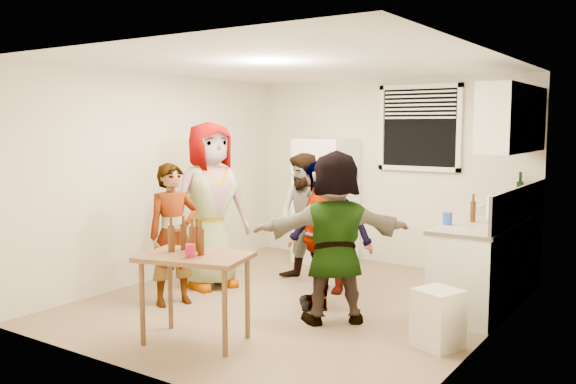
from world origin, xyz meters
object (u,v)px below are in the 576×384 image
Objects in this scene: guest_grey at (211,286)px; beer_bottle_counter at (473,222)px; trash_bin at (438,319)px; guest_back_right at (330,292)px; guest_back_left at (305,282)px; wine_bottle at (519,209)px; guest_black at (318,307)px; blue_cup at (447,225)px; guest_orange at (334,321)px; refrigerator at (326,201)px; guest_stripe at (175,304)px; kettle at (495,215)px; beer_bottle_table at (197,250)px; red_cup at (190,257)px; serving_table at (196,341)px.

beer_bottle_counter is at bearing -52.32° from guest_grey.
trash_bin is at bearing -77.63° from guest_grey.
guest_back_left is at bearing 143.43° from guest_back_right.
wine_bottle is 0.21× the size of guest_black.
beer_bottle_counter is 1.73× the size of blue_cup.
guest_back_right reaches higher than guest_orange.
guest_back_right is (0.85, -1.35, -0.85)m from refrigerator.
wine_bottle is 1.51× the size of beer_bottle_counter.
guest_black is 0.49m from guest_orange.
guest_stripe is at bearing -142.34° from guest_back_right.
wine_bottle reaches higher than kettle.
guest_grey is at bearing -129.30° from guest_back_left.
kettle is 3.62m from guest_stripe.
beer_bottle_table is at bearing -77.65° from guest_back_left.
refrigerator is 2.58m from blue_cup.
guest_stripe is (-2.69, -2.25, -0.90)m from kettle.
beer_bottle_table is at bearing -109.83° from guest_back_right.
red_cup is (-1.64, -2.43, -0.13)m from beer_bottle_counter.
guest_back_left is (-1.81, 0.23, -0.90)m from blue_cup.
red_cup is (-1.69, -3.07, -0.13)m from kettle.
wine_bottle is at bearing 64.44° from red_cup.
guest_stripe is 0.98× the size of guest_black.
beer_bottle_counter reaches higher than guest_back_right.
guest_back_left is (0.67, 1.53, 0.00)m from guest_stripe.
wine_bottle is at bearing 79.14° from blue_cup.
red_cup is at bearing -146.82° from trash_bin.
guest_black is (1.31, 0.76, 0.00)m from guest_stripe.
wine_bottle is 2.86m from guest_orange.
serving_table is (-1.80, -1.04, -0.25)m from trash_bin.
wine_bottle reaches higher than blue_cup.
guest_grey is 1.27× the size of guest_black.
kettle is at bearing 26.76° from guest_back_left.
wine_bottle is 3.99m from beer_bottle_table.
guest_back_left reaches higher than guest_black.
guest_black is (-1.45, 0.43, -0.25)m from trash_bin.
guest_grey is at bearing 171.64° from trash_bin.
wine_bottle is at bearing 83.48° from beer_bottle_counter.
wine_bottle is at bearing 78.70° from kettle.
guest_back_right is at bearing -18.08° from guest_back_left.
wine_bottle is 2.83× the size of red_cup.
blue_cup reaches higher than trash_bin.
serving_table is at bearing -123.16° from kettle.
blue_cup reaches higher than guest_back_left.
guest_back_right is at bearing -98.71° from guest_orange.
trash_bin is at bearing -43.36° from refrigerator.
refrigerator is 1.85× the size of serving_table.
wine_bottle is at bearing 89.31° from trash_bin.
red_cup reaches higher than serving_table.
trash_bin is 2.42m from guest_back_left.
beer_bottle_counter is at bearing -96.52° from wine_bottle.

